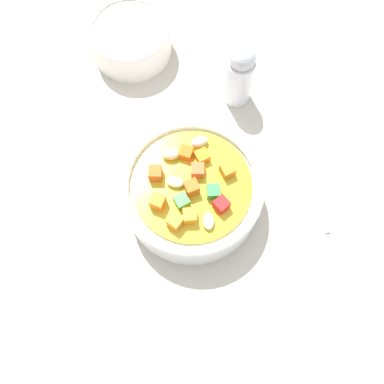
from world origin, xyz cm
name	(u,v)px	position (x,y,z in cm)	size (l,w,h in cm)	color
ground_plane	(192,203)	(0.00, 0.00, -1.00)	(140.00, 140.00, 2.00)	#BAB2A0
soup_bowl_main	(192,191)	(0.00, 0.00, 3.00)	(15.71, 15.71, 6.65)	white
spoon	(292,136)	(11.88, 8.97, 0.41)	(7.49, 19.27, 0.92)	silver
side_bowl_small	(130,38)	(-9.35, 20.89, 2.48)	(10.65, 10.65, 4.81)	white
pepper_shaker	(240,75)	(4.78, 14.60, 4.62)	(3.44, 3.44, 9.31)	silver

